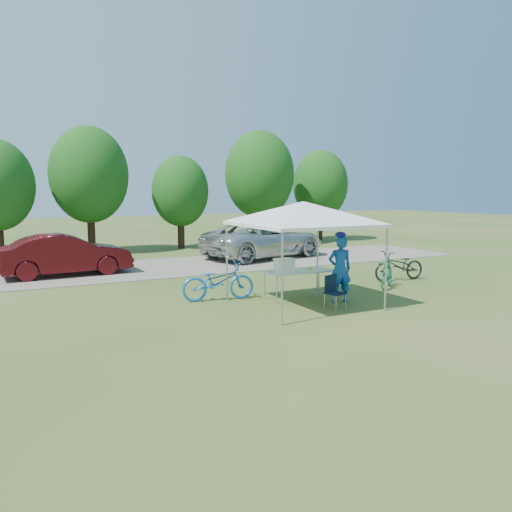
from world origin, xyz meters
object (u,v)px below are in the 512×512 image
(folding_chair, at_px, (333,289))
(sedan, at_px, (66,255))
(folding_table, at_px, (299,272))
(bike_green, at_px, (387,274))
(cyclist, at_px, (340,269))
(minivan, at_px, (264,240))
(bike_blue, at_px, (218,281))
(cooler, at_px, (284,265))
(bike_dark, at_px, (399,266))

(folding_chair, height_order, sedan, sedan)
(folding_chair, distance_m, sedan, 10.02)
(folding_table, bearing_deg, bike_green, 0.54)
(cyclist, distance_m, sedan, 9.96)
(minivan, relative_size, sedan, 1.31)
(sedan, bearing_deg, folding_chair, -150.14)
(minivan, bearing_deg, folding_chair, 149.19)
(bike_blue, bearing_deg, cyclist, -112.74)
(bike_green, height_order, sedan, sedan)
(minivan, height_order, sedan, minivan)
(folding_table, height_order, cyclist, cyclist)
(cyclist, xyz_separation_m, bike_blue, (-2.82, 1.73, -0.37))
(cooler, bearing_deg, bike_blue, 152.65)
(folding_table, height_order, folding_chair, folding_chair)
(folding_table, distance_m, bike_green, 3.25)
(cooler, distance_m, bike_blue, 1.87)
(folding_table, relative_size, folding_chair, 2.28)
(bike_blue, height_order, bike_green, bike_blue)
(bike_blue, xyz_separation_m, sedan, (-3.22, 6.19, 0.23))
(folding_chair, bearing_deg, bike_green, 11.09)
(bike_dark, bearing_deg, folding_table, -74.04)
(bike_dark, distance_m, minivan, 7.25)
(bike_blue, xyz_separation_m, minivan, (5.29, 7.15, 0.30))
(bike_green, xyz_separation_m, bike_dark, (1.30, 0.83, 0.06))
(folding_chair, distance_m, bike_dark, 4.89)
(cooler, distance_m, sedan, 8.53)
(bike_green, distance_m, sedan, 11.05)
(bike_dark, distance_m, sedan, 11.62)
(cooler, xyz_separation_m, sedan, (-4.83, 7.02, -0.23))
(bike_blue, distance_m, minivan, 8.90)
(folding_chair, relative_size, cyclist, 0.47)
(cooler, distance_m, cyclist, 1.51)
(folding_table, height_order, cooler, cooler)
(cooler, relative_size, bike_green, 0.35)
(cooler, height_order, bike_dark, cooler)
(cooler, bearing_deg, bike_dark, 9.75)
(folding_chair, bearing_deg, cyclist, 26.73)
(folding_table, xyz_separation_m, bike_blue, (-2.09, 0.83, -0.22))
(folding_chair, bearing_deg, bike_dark, 13.66)
(cyclist, xyz_separation_m, sedan, (-6.04, 7.92, -0.14))
(folding_table, xyz_separation_m, bike_green, (3.23, 0.03, -0.31))
(cyclist, bearing_deg, minivan, -90.34)
(cyclist, height_order, bike_green, cyclist)
(folding_chair, relative_size, bike_blue, 0.42)
(cooler, relative_size, sedan, 0.12)
(sedan, bearing_deg, bike_dark, -125.38)
(bike_dark, bearing_deg, sedan, -116.86)
(folding_table, distance_m, cooler, 0.54)
(folding_table, xyz_separation_m, cyclist, (0.72, -0.90, 0.15))
(sedan, bearing_deg, cooler, -148.80)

